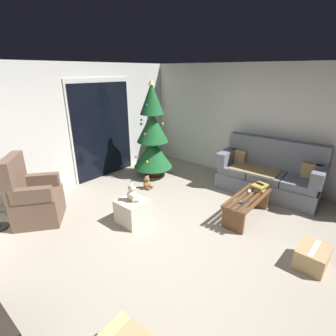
% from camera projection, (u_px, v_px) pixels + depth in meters
% --- Properties ---
extents(ground_plane, '(7.00, 7.00, 0.00)m').
position_uv_depth(ground_plane, '(187.00, 240.00, 3.75)').
color(ground_plane, '#9E9384').
extents(wall_back, '(5.72, 0.12, 2.50)m').
position_uv_depth(wall_back, '(67.00, 128.00, 5.14)').
color(wall_back, silver).
rests_on(wall_back, ground).
extents(wall_right, '(0.12, 6.00, 2.50)m').
position_uv_depth(wall_right, '(269.00, 126.00, 5.33)').
color(wall_right, silver).
rests_on(wall_right, ground).
extents(patio_door_frame, '(1.60, 0.02, 2.20)m').
position_uv_depth(patio_door_frame, '(103.00, 129.00, 5.73)').
color(patio_door_frame, silver).
rests_on(patio_door_frame, ground).
extents(patio_door_glass, '(1.50, 0.02, 2.10)m').
position_uv_depth(patio_door_glass, '(103.00, 131.00, 5.74)').
color(patio_door_glass, black).
rests_on(patio_door_glass, ground).
extents(couch, '(0.87, 1.97, 1.08)m').
position_uv_depth(couch, '(269.00, 174.00, 5.07)').
color(couch, slate).
rests_on(couch, ground).
extents(coffee_table, '(1.10, 0.40, 0.39)m').
position_uv_depth(coffee_table, '(247.00, 204.00, 4.24)').
color(coffee_table, brown).
rests_on(coffee_table, ground).
extents(remote_graphite, '(0.16, 0.10, 0.02)m').
position_uv_depth(remote_graphite, '(244.00, 202.00, 4.00)').
color(remote_graphite, '#333338').
rests_on(remote_graphite, coffee_table).
extents(remote_white, '(0.16, 0.09, 0.02)m').
position_uv_depth(remote_white, '(250.00, 191.00, 4.37)').
color(remote_white, silver).
rests_on(remote_white, coffee_table).
extents(book_stack, '(0.29, 0.24, 0.10)m').
position_uv_depth(book_stack, '(260.00, 187.00, 4.42)').
color(book_stack, '#B79333').
rests_on(book_stack, coffee_table).
extents(cell_phone, '(0.12, 0.16, 0.01)m').
position_uv_depth(cell_phone, '(260.00, 184.00, 4.42)').
color(cell_phone, black).
rests_on(cell_phone, book_stack).
extents(christmas_tree, '(0.89, 0.89, 2.18)m').
position_uv_depth(christmas_tree, '(152.00, 136.00, 5.72)').
color(christmas_tree, '#4C1E19').
rests_on(christmas_tree, ground).
extents(armchair, '(0.96, 0.96, 1.13)m').
position_uv_depth(armchair, '(34.00, 199.00, 4.11)').
color(armchair, brown).
rests_on(armchair, ground).
extents(ottoman, '(0.44, 0.44, 0.40)m').
position_uv_depth(ottoman, '(133.00, 211.00, 4.13)').
color(ottoman, beige).
rests_on(ottoman, ground).
extents(teddy_bear_cream, '(0.21, 0.21, 0.29)m').
position_uv_depth(teddy_bear_cream, '(132.00, 194.00, 4.02)').
color(teddy_bear_cream, beige).
rests_on(teddy_bear_cream, ottoman).
extents(teddy_bear_chestnut_by_tree, '(0.20, 0.20, 0.29)m').
position_uv_depth(teddy_bear_chestnut_by_tree, '(147.00, 183.00, 5.35)').
color(teddy_bear_chestnut_by_tree, brown).
rests_on(teddy_bear_chestnut_by_tree, ground).
extents(cardboard_box_taped_mid_floor, '(0.46, 0.36, 0.26)m').
position_uv_depth(cardboard_box_taped_mid_floor, '(312.00, 257.00, 3.23)').
color(cardboard_box_taped_mid_floor, tan).
rests_on(cardboard_box_taped_mid_floor, ground).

